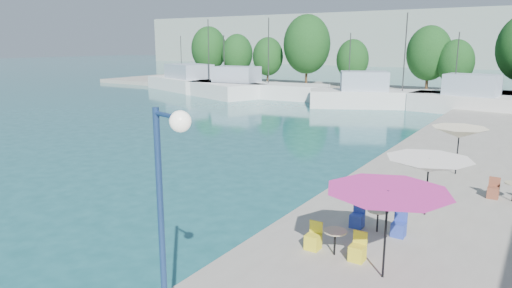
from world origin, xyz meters
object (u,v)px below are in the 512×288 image
Objects in this scene: trawler_01 at (199,85)px; umbrella_white at (429,165)px; trawler_02 at (252,88)px; street_lamp at (169,193)px; umbrella_cream at (459,133)px; trawler_04 at (492,104)px; trawler_03 at (382,97)px; umbrella_pink at (388,200)px.

trawler_01 is 7.63× the size of umbrella_white.
trawler_02 reaches higher than street_lamp.
street_lamp is at bearing -97.30° from umbrella_cream.
street_lamp is (35.95, -44.02, 3.02)m from trawler_01.
trawler_04 is 25.60m from umbrella_cream.
trawler_03 reaches higher than umbrella_white.
umbrella_cream is at bearing -48.26° from trawler_02.
trawler_03 is 43.73m from street_lamp.
trawler_01 is at bearing 151.53° from trawler_03.
umbrella_cream is (28.85, -26.29, 1.55)m from trawler_02.
street_lamp is at bearing -101.51° from umbrella_white.
trawler_03 is 10.55m from trawler_04.
street_lamp is (-1.12, -42.67, 3.02)m from trawler_04.
trawler_02 and trawler_03 have the same top height.
trawler_02 reaches higher than umbrella_white.
trawler_03 is 5.35× the size of umbrella_white.
trawler_04 reaches higher than street_lamp.
trawler_01 reaches higher than umbrella_white.
street_lamp reaches higher than umbrella_cream.
trawler_01 is 1.25× the size of trawler_02.
umbrella_white is at bearing 91.40° from umbrella_pink.
umbrella_cream is at bearing -14.34° from trawler_01.
trawler_01 is at bearing -175.79° from trawler_04.
trawler_03 is 38.94m from umbrella_pink.
trawler_04 is at bearing -7.49° from trawler_02.
trawler_01 is 56.92m from street_lamp.
trawler_01 is at bearing 170.44° from trawler_02.
umbrella_white is at bearing -54.38° from trawler_02.
street_lamp is (-2.19, -17.14, 1.47)m from umbrella_cream.
trawler_03 is 1.01× the size of trawler_04.
street_lamp is (9.43, -42.59, 3.02)m from trawler_03.
trawler_03 is 4.99× the size of umbrella_pink.
trawler_01 is 54.33m from umbrella_pink.
trawler_01 is 46.69m from umbrella_cream.
trawler_02 is (9.30, -0.59, 0.00)m from trawler_01.
umbrella_white is (1.09, -31.82, 1.40)m from trawler_04.
trawler_01 reaches higher than umbrella_pink.
trawler_04 is (27.77, -0.76, 0.00)m from trawler_02.
trawler_01 is at bearing 144.82° from umbrella_cream.
trawler_03 is at bearing 118.32° from street_lamp.
umbrella_cream is (11.63, -25.45, 1.55)m from trawler_03.
umbrella_pink is (1.22, -37.15, 1.70)m from trawler_04.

